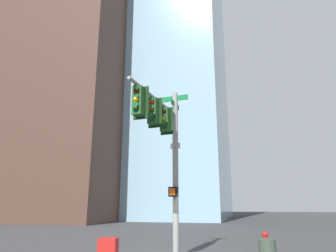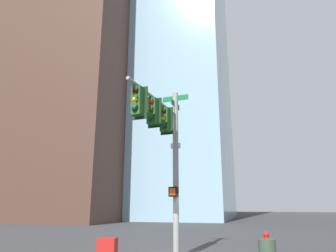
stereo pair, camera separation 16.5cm
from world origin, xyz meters
name	(u,v)px [view 1 (the left image)]	position (x,y,z in m)	size (l,w,h in m)	color
signal_pole_assembly	(164,139)	(1.22, -0.26, 4.60)	(4.90, 1.27, 7.02)	gray
fire_hydrant	(265,240)	(-2.89, 3.48, 0.47)	(0.34, 0.26, 0.87)	red
building_brick_nearside	(81,54)	(-30.95, -24.52, 28.16)	(27.12, 21.43, 56.33)	#4C3328
building_brick_midblock	(169,147)	(-52.01, -13.90, 14.76)	(23.82, 15.65, 29.53)	brown
building_glass_tower	(157,40)	(-39.60, -12.99, 34.19)	(27.61, 24.79, 68.37)	#8CB2C6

